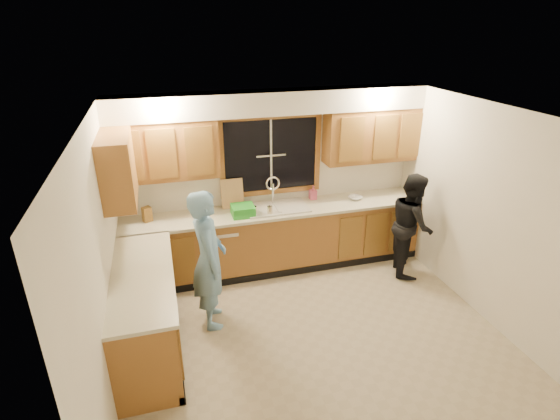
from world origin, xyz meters
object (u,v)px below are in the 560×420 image
Objects in this scene: dishwasher at (218,249)px; bowl at (355,198)px; stove at (146,347)px; man at (209,260)px; sink at (277,212)px; dish_crate at (243,211)px; woman at (411,224)px; soap_bottle at (313,192)px; knife_block at (147,214)px.

bowl is (2.04, 0.02, 0.53)m from dishwasher.
stove is 0.54× the size of man.
sink is 1.19m from bowl.
man is 1.09m from dish_crate.
woman is at bearing -19.17° from sink.
man reaches higher than soap_bottle.
dishwasher is 0.56× the size of woman.
dish_crate is at bearing -165.18° from soap_bottle.
man is 2.06m from soap_bottle.
soap_bottle is at bearing 7.90° from dishwasher.
woman reaches higher than dish_crate.
sink reaches higher than soap_bottle.
soap_bottle is (2.40, 2.01, 0.57)m from stove.
stove is at bearing -120.13° from knife_block.
dishwasher is 4.18× the size of knife_block.
sink reaches higher than stove.
sink is 0.65m from soap_bottle.
knife_block is 1.24m from dish_crate.
woman is 2.33m from dish_crate.
knife_block is (-0.65, 1.06, 0.18)m from man.
woman is at bearing -38.47° from knife_block.
man reaches higher than stove.
sink is 1.47m from man.
bowl is at bearing 3.76° from dish_crate.
knife_block is at bearing 178.28° from sink.
woman reaches higher than sink.
woman is 3.56m from knife_block.
dishwasher is at bearing 166.20° from dish_crate.
knife_block is 2.91m from bowl.
woman is (2.61, -0.60, 0.32)m from dishwasher.
dish_crate reaches higher than bowl.
sink is 0.96m from dishwasher.
dish_crate reaches higher than dishwasher.
knife_block is 0.94× the size of soap_bottle.
sink reaches higher than knife_block.
man reaches higher than woman.
dishwasher is 1.06m from knife_block.
dish_crate is at bearing -34.81° from knife_block.
man is (-0.22, -0.99, 0.43)m from dishwasher.
bowl is at bearing -16.83° from soap_bottle.
bowl is at bearing 0.63° from dishwasher.
knife_block is (-1.72, 0.05, 0.15)m from sink.
woman reaches higher than soap_bottle.
knife_block reaches higher than dish_crate.
dishwasher is 2.75× the size of dish_crate.
sink is at bearing 90.10° from woman.
soap_bottle is (-1.16, 0.80, 0.30)m from woman.
sink is 4.12× the size of soap_bottle.
dishwasher is 3.93× the size of soap_bottle.
knife_block is at bearing 179.14° from bowl.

